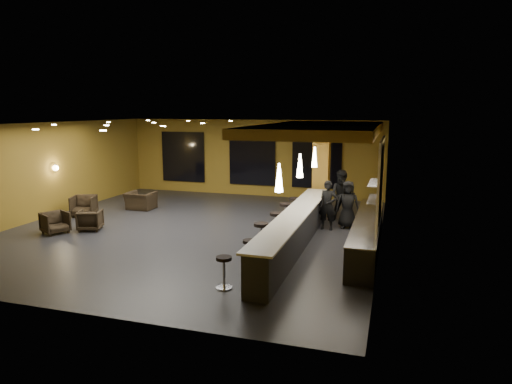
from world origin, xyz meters
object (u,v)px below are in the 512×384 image
(pendant_2, at_px, (314,157))
(bar_stool_2, at_px, (261,234))
(column, at_px, (321,169))
(bar_stool_1, at_px, (250,250))
(pendant_0, at_px, (279,178))
(prep_counter, at_px, (367,234))
(bar_stool_4, at_px, (286,212))
(staff_b, at_px, (342,196))
(bar_stool_3, at_px, (276,222))
(armchair_c, at_px, (84,206))
(armchair_a, at_px, (55,223))
(bar_stool_5, at_px, (294,206))
(armchair_b, at_px, (90,220))
(bar_counter, at_px, (295,231))
(staff_c, at_px, (348,205))
(bar_stool_0, at_px, (224,268))
(pendant_1, at_px, (300,166))
(staff_a, at_px, (328,205))
(armchair_d, at_px, (141,201))

(pendant_2, bearing_deg, bar_stool_2, -102.39)
(pendant_2, bearing_deg, column, 90.00)
(bar_stool_1, bearing_deg, bar_stool_2, 93.37)
(pendant_0, bearing_deg, prep_counter, 51.34)
(column, xyz_separation_m, bar_stool_4, (-0.79, -2.51, -1.20))
(staff_b, bearing_deg, bar_stool_3, -117.05)
(pendant_2, distance_m, armchair_c, 8.82)
(armchair_a, bearing_deg, bar_stool_5, -32.97)
(armchair_b, distance_m, bar_stool_1, 6.51)
(staff_b, xyz_separation_m, armchair_c, (-9.43, -1.87, -0.54))
(pendant_0, bearing_deg, bar_stool_4, 100.89)
(bar_stool_3, bearing_deg, bar_counter, -45.89)
(column, distance_m, bar_stool_5, 1.92)
(staff_c, bearing_deg, prep_counter, -75.37)
(column, height_order, bar_stool_3, column)
(column, relative_size, bar_stool_0, 4.72)
(column, relative_size, bar_stool_2, 4.09)
(pendant_1, xyz_separation_m, armchair_c, (-8.49, 1.13, -1.96))
(pendant_0, bearing_deg, bar_stool_0, -121.23)
(pendant_0, bearing_deg, staff_a, 82.18)
(armchair_c, relative_size, bar_stool_4, 1.00)
(staff_b, distance_m, staff_c, 0.83)
(staff_a, height_order, armchair_b, staff_a)
(pendant_0, distance_m, pendant_2, 5.00)
(staff_c, bearing_deg, bar_counter, -118.92)
(pendant_2, height_order, bar_stool_3, pendant_2)
(bar_counter, bearing_deg, bar_stool_5, 102.88)
(bar_counter, bearing_deg, pendant_1, 90.00)
(staff_b, relative_size, bar_stool_1, 2.54)
(staff_b, bearing_deg, armchair_b, -149.91)
(staff_c, height_order, bar_stool_2, staff_c)
(staff_b, relative_size, bar_stool_4, 2.18)
(armchair_c, xyz_separation_m, bar_stool_5, (7.72, 1.72, 0.13))
(pendant_0, xyz_separation_m, pendant_1, (0.00, 2.50, 0.00))
(bar_counter, xyz_separation_m, bar_stool_5, (-0.77, 3.35, 0.02))
(prep_counter, height_order, armchair_d, prep_counter)
(staff_c, distance_m, bar_stool_0, 6.54)
(pendant_1, relative_size, armchair_a, 0.91)
(bar_stool_5, bearing_deg, bar_stool_4, -91.01)
(armchair_c, relative_size, bar_stool_2, 1.00)
(bar_counter, bearing_deg, staff_a, 75.65)
(armchair_b, distance_m, bar_stool_5, 7.06)
(staff_b, height_order, bar_stool_3, staff_b)
(prep_counter, bearing_deg, bar_stool_4, 150.27)
(pendant_0, bearing_deg, bar_stool_5, 98.15)
(pendant_2, xyz_separation_m, staff_c, (1.21, -0.28, -1.54))
(pendant_2, bearing_deg, bar_stool_1, -98.45)
(armchair_b, bearing_deg, bar_stool_2, 152.99)
(bar_stool_1, xyz_separation_m, bar_stool_3, (-0.04, 2.83, 0.05))
(column, bearing_deg, bar_stool_5, -121.37)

